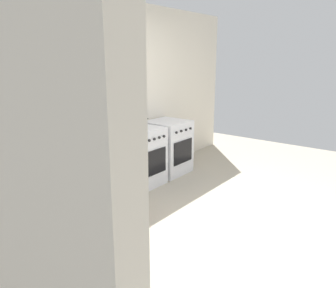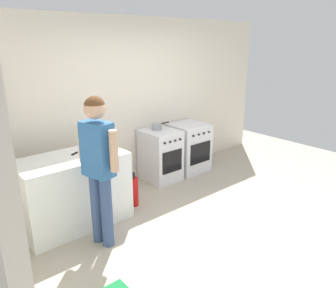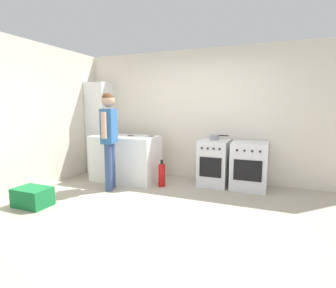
{
  "view_description": "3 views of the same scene",
  "coord_description": "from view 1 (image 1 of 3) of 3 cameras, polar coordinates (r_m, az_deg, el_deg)",
  "views": [
    {
      "loc": [
        -3.01,
        -1.56,
        1.82
      ],
      "look_at": [
        -0.03,
        0.77,
        0.82
      ],
      "focal_mm": 35.0,
      "sensor_mm": 36.0,
      "label": 1
    },
    {
      "loc": [
        -2.86,
        -2.4,
        2.25
      ],
      "look_at": [
        0.02,
        0.99,
        0.83
      ],
      "focal_mm": 35.0,
      "sensor_mm": 36.0,
      "label": 2
    },
    {
      "loc": [
        1.36,
        -3.25,
        1.48
      ],
      "look_at": [
        -0.21,
        0.65,
        0.87
      ],
      "focal_mm": 28.0,
      "sensor_mm": 36.0,
      "label": 3
    }
  ],
  "objects": [
    {
      "name": "oven_right",
      "position": [
        5.27,
        -0.05,
        -0.5
      ],
      "size": [
        0.62,
        0.62,
        0.85
      ],
      "color": "silver",
      "rests_on": "ground"
    },
    {
      "name": "ground_plane",
      "position": [
        3.85,
        9.65,
        -13.62
      ],
      "size": [
        8.0,
        8.0,
        0.0
      ],
      "primitive_type": "plane",
      "color": "#ADA38E"
    },
    {
      "name": "back_wall",
      "position": [
        4.66,
        -11.37,
        8.12
      ],
      "size": [
        6.0,
        0.1,
        2.6
      ],
      "primitive_type": "cube",
      "color": "silver",
      "rests_on": "ground"
    },
    {
      "name": "oven_left",
      "position": [
        4.81,
        -4.77,
        -2.09
      ],
      "size": [
        0.53,
        0.62,
        0.85
      ],
      "color": "silver",
      "rests_on": "ground"
    },
    {
      "name": "person",
      "position": [
        2.86,
        -12.96,
        -1.49
      ],
      "size": [
        0.28,
        0.55,
        1.71
      ],
      "color": "#384C7A",
      "rests_on": "ground"
    },
    {
      "name": "counter_unit",
      "position": [
        3.5,
        -19.42,
        -9.1
      ],
      "size": [
        1.3,
        0.7,
        0.9
      ],
      "primitive_type": "cube",
      "color": "white",
      "rests_on": "ground"
    },
    {
      "name": "pot",
      "position": [
        4.73,
        -5.63,
        3.55
      ],
      "size": [
        0.35,
        0.17,
        0.1
      ],
      "color": "gray",
      "rests_on": "oven_left"
    },
    {
      "name": "fire_extinguisher",
      "position": [
        3.98,
        -8.18,
        -9.07
      ],
      "size": [
        0.13,
        0.13,
        0.5
      ],
      "color": "red",
      "rests_on": "ground"
    },
    {
      "name": "knife_paring",
      "position": [
        3.7,
        -14.83,
        0.01
      ],
      "size": [
        0.2,
        0.11,
        0.01
      ],
      "color": "silver",
      "rests_on": "counter_unit"
    },
    {
      "name": "knife_chef",
      "position": [
        3.52,
        -18.87,
        -1.09
      ],
      "size": [
        0.28,
        0.18,
        0.01
      ],
      "color": "silver",
      "rests_on": "counter_unit"
    }
  ]
}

